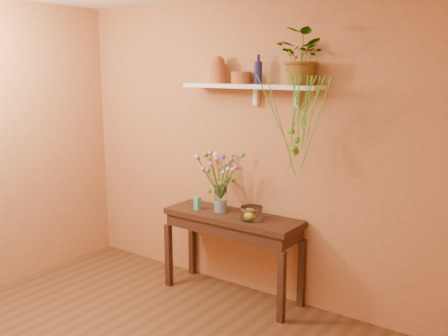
% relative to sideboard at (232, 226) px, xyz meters
% --- Properties ---
extents(room, '(4.04, 4.04, 2.70)m').
position_rel_sideboard_xyz_m(room, '(0.07, -1.77, 0.68)').
color(room, '#53381C').
rests_on(room, ground).
extents(sideboard, '(1.29, 0.41, 0.78)m').
position_rel_sideboard_xyz_m(sideboard, '(0.00, 0.00, 0.00)').
color(sideboard, '#3D2115').
rests_on(sideboard, ground).
extents(wall_shelf, '(1.30, 0.24, 0.19)m').
position_rel_sideboard_xyz_m(wall_shelf, '(0.13, 0.10, 1.25)').
color(wall_shelf, white).
rests_on(wall_shelf, room).
extents(terracotta_jug, '(0.15, 0.15, 0.24)m').
position_rel_sideboard_xyz_m(terracotta_jug, '(-0.23, 0.11, 1.38)').
color(terracotta_jug, '#994A24').
rests_on(terracotta_jug, wall_shelf).
extents(terracotta_pot, '(0.18, 0.18, 0.10)m').
position_rel_sideboard_xyz_m(terracotta_pot, '(0.00, 0.12, 1.32)').
color(terracotta_pot, '#994A24').
rests_on(terracotta_pot, wall_shelf).
extents(blue_bottle, '(0.08, 0.08, 0.25)m').
position_rel_sideboard_xyz_m(blue_bottle, '(0.18, 0.12, 1.37)').
color(blue_bottle, '#1A1548').
rests_on(blue_bottle, wall_shelf).
extents(spider_plant, '(0.46, 0.42, 0.44)m').
position_rel_sideboard_xyz_m(spider_plant, '(0.62, 0.08, 1.49)').
color(spider_plant, '#457F1E').
rests_on(spider_plant, wall_shelf).
extents(plant_fronds, '(0.62, 0.26, 0.81)m').
position_rel_sideboard_xyz_m(plant_fronds, '(0.65, -0.06, 0.94)').
color(plant_fronds, '#457F1E').
rests_on(plant_fronds, wall_shelf).
extents(glass_vase, '(0.12, 0.12, 0.24)m').
position_rel_sideboard_xyz_m(glass_vase, '(-0.13, 0.00, 0.22)').
color(glass_vase, white).
rests_on(glass_vase, sideboard).
extents(bouquet, '(0.45, 0.39, 0.45)m').
position_rel_sideboard_xyz_m(bouquet, '(-0.17, 0.02, 0.52)').
color(bouquet, '#386B28').
rests_on(bouquet, glass_vase).
extents(glass_bowl, '(0.19, 0.19, 0.12)m').
position_rel_sideboard_xyz_m(glass_bowl, '(0.23, -0.04, 0.17)').
color(glass_bowl, white).
rests_on(glass_bowl, sideboard).
extents(lemon, '(0.07, 0.07, 0.07)m').
position_rel_sideboard_xyz_m(lemon, '(0.23, -0.06, 0.15)').
color(lemon, yellow).
rests_on(lemon, glass_bowl).
extents(carton, '(0.07, 0.06, 0.12)m').
position_rel_sideboard_xyz_m(carton, '(-0.35, -0.06, 0.17)').
color(carton, teal).
rests_on(carton, sideboard).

